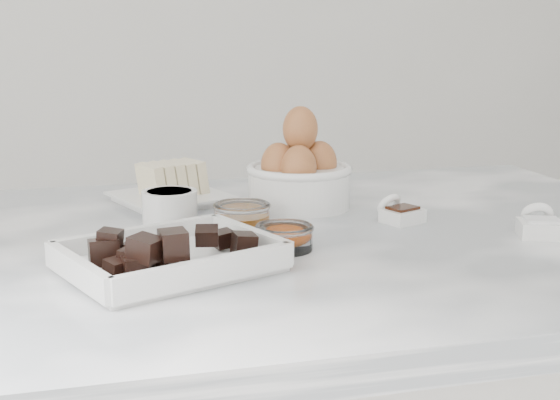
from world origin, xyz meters
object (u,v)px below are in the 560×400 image
Objects in this scene: vanilla_spoon at (399,212)px; honey_bowl at (242,215)px; sugar_ramekin at (170,205)px; chocolate_dish at (170,250)px; zest_bowl at (284,236)px; salt_spoon at (540,225)px; egg_bowl at (299,175)px; butter_plate at (168,188)px.

honey_bowl is at bearing 173.78° from vanilla_spoon.
chocolate_dish is at bearing -97.04° from sugar_ramekin.
sugar_ramekin reaches higher than vanilla_spoon.
chocolate_dish is 3.46× the size of honey_bowl.
vanilla_spoon reaches higher than honey_bowl.
sugar_ramekin is at bearing 166.29° from vanilla_spoon.
salt_spoon is (0.35, -0.02, -0.00)m from zest_bowl.
honey_bowl is at bearing -137.59° from egg_bowl.
butter_plate is 2.41× the size of salt_spoon.
vanilla_spoon is (0.20, 0.10, -0.00)m from zest_bowl.
butter_plate reaches higher than chocolate_dish.
sugar_ramekin is (0.03, 0.22, 0.00)m from chocolate_dish.
butter_plate is at bearing 144.59° from salt_spoon.
butter_plate is 0.37m from vanilla_spoon.
vanilla_spoon is (0.32, -0.08, -0.01)m from sugar_ramekin.
zest_bowl is at bearing -55.16° from sugar_ramekin.
honey_bowl is at bearing -29.60° from sugar_ramekin.
honey_bowl is at bearing -66.21° from butter_plate.
zest_bowl is 0.88× the size of salt_spoon.
salt_spoon is at bearing -37.95° from vanilla_spoon.
honey_bowl is 0.12m from zest_bowl.
chocolate_dish is 3.75× the size of zest_bowl.
sugar_ramekin is 0.51m from salt_spoon.
butter_plate is at bearing 83.34° from chocolate_dish.
sugar_ramekin is (-0.01, -0.13, 0.00)m from butter_plate.
honey_bowl is (0.09, -0.05, -0.01)m from sugar_ramekin.
chocolate_dish is 3.31× the size of salt_spoon.
zest_bowl is 0.22m from vanilla_spoon.
butter_plate is 2.73× the size of zest_bowl.
butter_plate is 2.52× the size of honey_bowl.
honey_bowl is 0.40m from salt_spoon.
sugar_ramekin is 0.48× the size of egg_bowl.
chocolate_dish is 0.16m from zest_bowl.
zest_bowl is (-0.08, -0.22, -0.03)m from egg_bowl.
chocolate_dish reaches higher than sugar_ramekin.
butter_plate is at bearing 113.79° from honey_bowl.
vanilla_spoon is (0.11, -0.13, -0.04)m from egg_bowl.
salt_spoon reaches higher than honey_bowl.
egg_bowl is 2.08× the size of vanilla_spoon.
egg_bowl is 0.36m from salt_spoon.
zest_bowl is 0.95× the size of vanilla_spoon.
egg_bowl reaches higher than zest_bowl.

